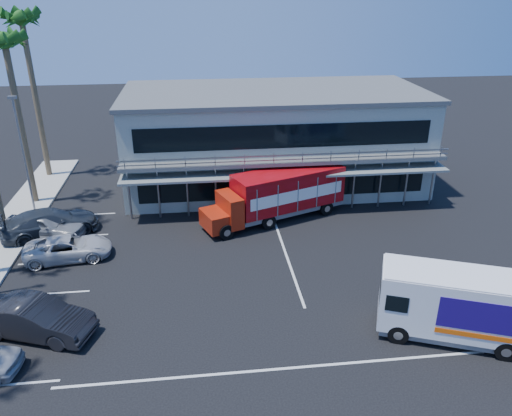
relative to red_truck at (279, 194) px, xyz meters
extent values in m
plane|color=black|center=(-2.37, -8.25, -1.81)|extent=(120.00, 120.00, 0.00)
cube|color=gray|center=(0.63, 6.75, 1.69)|extent=(22.00, 10.00, 7.00)
cube|color=#515454|center=(0.63, 6.75, 5.34)|extent=(22.40, 10.40, 0.30)
cube|color=#515454|center=(0.63, 1.15, 1.79)|extent=(22.00, 1.20, 0.25)
cube|color=gray|center=(0.63, 0.60, 2.29)|extent=(22.00, 0.08, 0.90)
cube|color=slate|center=(0.63, 0.85, 1.09)|extent=(22.00, 1.80, 0.15)
cube|color=black|center=(0.63, 1.73, -0.21)|extent=(20.00, 0.06, 1.60)
cube|color=black|center=(0.63, 1.73, 3.39)|extent=(20.00, 0.06, 1.60)
cylinder|color=brown|center=(-17.07, 4.75, 3.69)|extent=(0.44, 0.44, 11.00)
sphere|color=#1B4012|center=(-17.07, 4.75, 9.39)|extent=(1.10, 1.10, 1.10)
cylinder|color=brown|center=(-17.47, 10.25, 4.19)|extent=(0.44, 0.44, 12.00)
sphere|color=#1B4012|center=(-17.47, 10.25, 10.39)|extent=(1.10, 1.10, 1.10)
cylinder|color=gray|center=(-16.57, 2.75, 2.19)|extent=(0.14, 0.14, 8.00)
cube|color=gray|center=(-16.57, 2.75, 6.19)|extent=(0.50, 0.25, 0.18)
cube|color=#A0200C|center=(-4.36, -1.73, -0.87)|extent=(2.01, 2.46, 1.13)
cube|color=#A0200C|center=(-3.40, -1.35, -0.35)|extent=(1.74, 2.54, 1.98)
cube|color=black|center=(-3.40, -1.35, 0.22)|extent=(0.78, 1.88, 0.66)
cube|color=#A40A16|center=(0.63, 0.25, 0.26)|extent=(7.87, 4.97, 2.45)
cube|color=slate|center=(0.63, 0.25, -1.20)|extent=(7.74, 4.64, 0.28)
cube|color=white|center=(1.07, -0.85, 0.17)|extent=(6.46, 2.58, 0.80)
cube|color=white|center=(0.19, 1.35, 0.17)|extent=(6.46, 2.58, 0.80)
cylinder|color=black|center=(-3.72, -2.59, -1.32)|extent=(1.01, 0.62, 0.98)
cylinder|color=black|center=(-4.48, -0.66, -1.32)|extent=(1.01, 0.62, 0.98)
cylinder|color=black|center=(-0.92, -1.48, -1.32)|extent=(1.01, 0.62, 0.98)
cylinder|color=black|center=(-1.68, 0.45, -1.32)|extent=(1.01, 0.62, 0.98)
cylinder|color=black|center=(3.29, 0.19, -1.32)|extent=(1.01, 0.62, 0.98)
cylinder|color=black|center=(2.52, 2.11, -1.32)|extent=(1.01, 0.62, 0.98)
cube|color=white|center=(5.74, -13.14, 0.04)|extent=(7.02, 4.54, 2.66)
cube|color=slate|center=(5.74, -13.14, -1.43)|extent=(6.69, 4.24, 0.33)
cube|color=black|center=(2.66, -11.93, 0.33)|extent=(0.74, 1.76, 0.90)
cube|color=white|center=(5.74, -13.14, 1.40)|extent=(6.88, 4.45, 0.08)
cube|color=#1D0B63|center=(6.02, -14.49, 0.23)|extent=(3.19, 1.27, 1.42)
cube|color=#1D0B63|center=(6.86, -12.34, 0.23)|extent=(3.19, 1.27, 1.42)
cube|color=#F2590C|center=(6.02, -14.49, -0.72)|extent=(3.19, 1.26, 0.24)
cylinder|color=black|center=(3.16, -13.21, -1.35)|extent=(0.95, 0.59, 0.91)
cylinder|color=black|center=(3.89, -11.33, -1.35)|extent=(0.95, 0.59, 0.91)
cylinder|color=black|center=(7.23, -14.80, -1.35)|extent=(0.95, 0.59, 0.91)
cylinder|color=black|center=(7.96, -12.92, -1.35)|extent=(0.95, 0.59, 0.91)
imported|color=black|center=(-12.75, -10.75, -0.95)|extent=(5.51, 3.43, 1.71)
imported|color=#BAB9BB|center=(-12.86, -3.85, -1.14)|extent=(5.06, 2.83, 1.34)
imported|color=#2A3038|center=(-14.64, -0.65, -0.96)|extent=(6.31, 4.40, 1.70)
imported|color=gray|center=(-14.87, -1.05, -0.96)|extent=(5.30, 3.11, 1.69)
camera|label=1|loc=(-5.13, -30.00, 12.71)|focal=35.00mm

